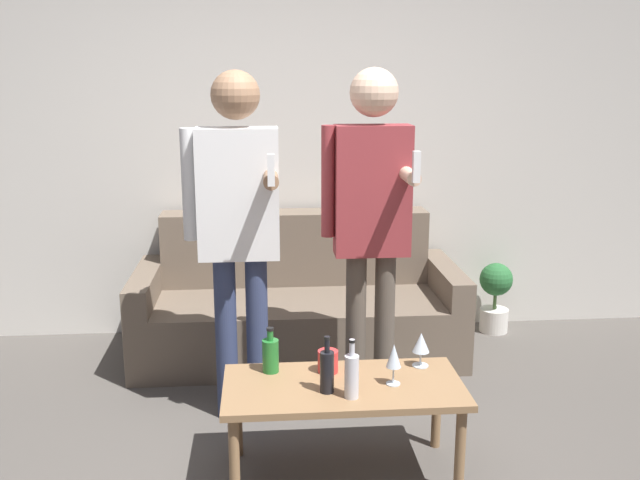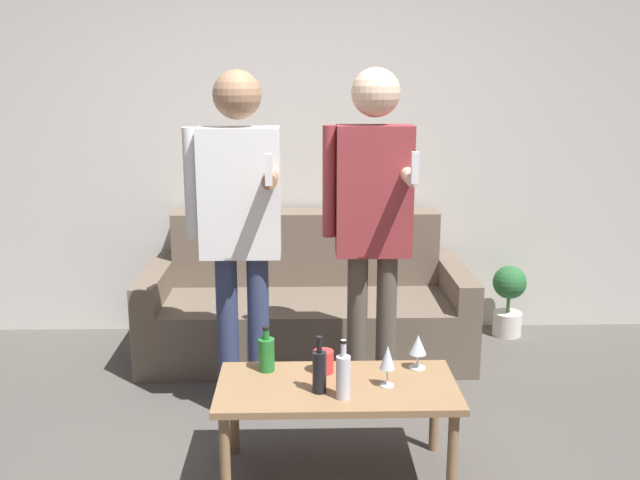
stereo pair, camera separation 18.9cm
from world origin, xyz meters
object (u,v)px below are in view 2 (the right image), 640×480
Objects in this scene: coffee_table at (337,395)px; bottle_orange at (266,353)px; person_standing_right at (373,211)px; couch at (306,305)px; person_standing_left at (239,216)px.

bottle_orange reaches higher than coffee_table.
bottle_orange is at bearing -139.89° from person_standing_right.
person_standing_right is (0.51, 0.43, 0.56)m from bottle_orange.
coffee_table is at bearing -85.19° from couch.
bottle_orange is at bearing -71.80° from person_standing_left.
couch is 1.32m from bottle_orange.
couch is 1.13× the size of person_standing_right.
person_standing_right reaches higher than person_standing_left.
coffee_table is (0.12, -1.45, 0.08)m from couch.
person_standing_left is at bearing 179.13° from person_standing_right.
coffee_table is at bearing -108.88° from person_standing_right.
coffee_table is 0.37m from bottle_orange.
person_standing_left reaches higher than bottle_orange.
person_standing_left is (-0.45, 0.59, 0.67)m from coffee_table.
bottle_orange is 0.12× the size of person_standing_left.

